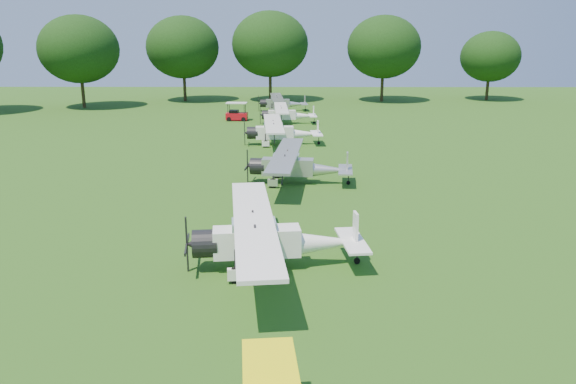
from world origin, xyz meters
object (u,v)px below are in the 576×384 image
aircraft_4 (296,164)px  aircraft_6 (286,113)px  aircraft_3 (270,237)px  aircraft_7 (281,102)px  golf_cart (236,114)px  aircraft_5 (280,131)px

aircraft_4 → aircraft_6: size_ratio=1.12×
aircraft_3 → aircraft_7: size_ratio=1.19×
aircraft_3 → aircraft_4: bearing=78.8°
aircraft_7 → golf_cart: 9.81m
aircraft_7 → aircraft_3: bearing=-93.6°
aircraft_5 → aircraft_6: (0.40, 12.28, -0.12)m
aircraft_5 → golf_cart: bearing=106.2°
aircraft_4 → aircraft_7: aircraft_4 is taller
aircraft_3 → aircraft_6: (0.29, 39.73, -0.23)m
aircraft_4 → golf_cart: size_ratio=4.53×
aircraft_4 → aircraft_5: bearing=100.3°
aircraft_3 → aircraft_7: 50.55m
aircraft_7 → aircraft_4: bearing=-91.6°
aircraft_6 → aircraft_3: bearing=-93.1°
aircraft_5 → aircraft_6: size_ratio=1.11×
aircraft_5 → golf_cart: size_ratio=4.49×
aircraft_7 → golf_cart: size_ratio=4.09×
aircraft_3 → aircraft_5: bearing=83.8°
aircraft_4 → aircraft_3: bearing=-89.8°
aircraft_6 → golf_cart: size_ratio=4.04×
aircraft_4 → golf_cart: bearing=108.1°
aircraft_7 → aircraft_5: bearing=-93.2°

